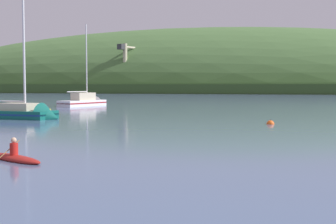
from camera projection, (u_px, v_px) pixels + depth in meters
name	position (u px, v px, depth m)	size (l,w,h in m)	color
far_shoreline_hill	(192.00, 91.00, 210.47)	(411.36, 130.25, 60.53)	#314A21
dockside_crane	(126.00, 69.00, 177.67)	(7.07, 14.43, 19.96)	#4C4C51
sailboat_near_mooring	(27.00, 116.00, 38.89)	(7.71, 2.95, 11.75)	#0F564C
sailboat_midwater_white	(87.00, 103.00, 63.23)	(4.41, 8.91, 12.83)	white
canoe_with_paddler	(14.00, 158.00, 17.28)	(3.43, 1.85, 1.02)	maroon
mooring_buoy_midchannel	(49.00, 111.00, 51.28)	(0.56, 0.56, 0.64)	yellow
mooring_buoy_off_fishing_boat	(270.00, 124.00, 33.38)	(0.60, 0.60, 0.68)	#EA5B19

